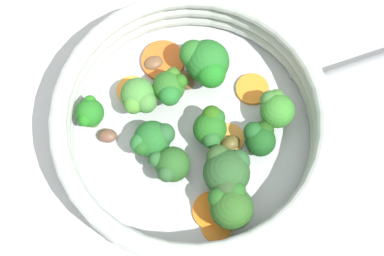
{
  "coord_description": "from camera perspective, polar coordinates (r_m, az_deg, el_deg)",
  "views": [
    {
      "loc": [
        0.15,
        -0.16,
        0.66
      ],
      "look_at": [
        0.0,
        0.0,
        0.03
      ],
      "focal_mm": 60.0,
      "sensor_mm": 36.0,
      "label": 1
    }
  ],
  "objects": [
    {
      "name": "broccoli_floret_0",
      "position": [
        0.65,
        -1.87,
        -3.31
      ],
      "size": [
        0.04,
        0.04,
        0.04
      ],
      "color": "#7A9756",
      "rests_on": "skillet"
    },
    {
      "name": "skillet_rim_wall",
      "position": [
        0.66,
        0.0,
        0.36
      ],
      "size": [
        0.29,
        0.29,
        0.06
      ],
      "color": "#B2BAB1",
      "rests_on": "skillet"
    },
    {
      "name": "carrot_slice_2",
      "position": [
        0.68,
        3.34,
        -0.9
      ],
      "size": [
        0.04,
        0.04,
        0.0
      ],
      "primitive_type": "cylinder",
      "rotation": [
        0.0,
        0.0,
        2.76
      ],
      "color": "#F99638",
      "rests_on": "skillet"
    },
    {
      "name": "mushroom_piece_0",
      "position": [
        0.7,
        -0.47,
        4.27
      ],
      "size": [
        0.03,
        0.03,
        0.01
      ],
      "primitive_type": "ellipsoid",
      "rotation": [
        0.0,
        0.0,
        2.58
      ],
      "color": "brown",
      "rests_on": "skillet"
    },
    {
      "name": "broccoli_floret_7",
      "position": [
        0.64,
        3.14,
        -3.98
      ],
      "size": [
        0.05,
        0.05,
        0.06
      ],
      "color": "#7F9F4D",
      "rests_on": "skillet"
    },
    {
      "name": "carrot_slice_5",
      "position": [
        0.7,
        5.38,
        3.46
      ],
      "size": [
        0.05,
        0.05,
        0.0
      ],
      "primitive_type": "cylinder",
      "rotation": [
        0.0,
        0.0,
        5.15
      ],
      "color": "orange",
      "rests_on": "skillet"
    },
    {
      "name": "ground_plane",
      "position": [
        0.7,
        0.0,
        -0.73
      ],
      "size": [
        4.0,
        4.0,
        0.0
      ],
      "primitive_type": "plane",
      "color": "#B9BBB9"
    },
    {
      "name": "carrot_slice_0",
      "position": [
        0.66,
        1.79,
        -7.36
      ],
      "size": [
        0.06,
        0.06,
        0.0
      ],
      "primitive_type": "cylinder",
      "rotation": [
        0.0,
        0.0,
        5.48
      ],
      "color": "orange",
      "rests_on": "skillet"
    },
    {
      "name": "mushroom_piece_2",
      "position": [
        0.68,
        -7.53,
        -0.68
      ],
      "size": [
        0.03,
        0.02,
        0.01
      ],
      "primitive_type": "ellipsoid",
      "rotation": [
        0.0,
        0.0,
        0.71
      ],
      "color": "brown",
      "rests_on": "skillet"
    },
    {
      "name": "broccoli_floret_8",
      "position": [
        0.67,
        7.49,
        1.74
      ],
      "size": [
        0.04,
        0.04,
        0.05
      ],
      "color": "#83A56A",
      "rests_on": "skillet"
    },
    {
      "name": "skillet_rivet_left",
      "position": [
        0.7,
        10.45,
        1.25
      ],
      "size": [
        0.01,
        0.01,
        0.01
      ],
      "primitive_type": "sphere",
      "color": "#B0B2B8",
      "rests_on": "skillet"
    },
    {
      "name": "broccoli_floret_1",
      "position": [
        0.63,
        3.46,
        -6.91
      ],
      "size": [
        0.05,
        0.05,
        0.05
      ],
      "color": "#609353",
      "rests_on": "skillet"
    },
    {
      "name": "broccoli_floret_4",
      "position": [
        0.67,
        -4.74,
        2.73
      ],
      "size": [
        0.04,
        0.04,
        0.04
      ],
      "color": "#89AB6B",
      "rests_on": "skillet"
    },
    {
      "name": "skillet",
      "position": [
        0.69,
        0.0,
        -0.56
      ],
      "size": [
        0.27,
        0.27,
        0.01
      ],
      "primitive_type": "cylinder",
      "color": "#B2B5B7",
      "rests_on": "ground_plane"
    },
    {
      "name": "broccoli_floret_9",
      "position": [
        0.67,
        -9.09,
        1.31
      ],
      "size": [
        0.03,
        0.03,
        0.04
      ],
      "color": "#6E9455",
      "rests_on": "skillet"
    },
    {
      "name": "carrot_slice_1",
      "position": [
        0.71,
        -2.59,
        5.99
      ],
      "size": [
        0.07,
        0.07,
        0.01
      ],
      "primitive_type": "cylinder",
      "rotation": [
        0.0,
        0.0,
        5.47
      ],
      "color": "#D85B1E",
      "rests_on": "skillet"
    },
    {
      "name": "broccoli_floret_6",
      "position": [
        0.65,
        -3.61,
        -1.04
      ],
      "size": [
        0.04,
        0.05,
        0.04
      ],
      "color": "#609648",
      "rests_on": "skillet"
    },
    {
      "name": "broccoli_floret_5",
      "position": [
        0.67,
        -1.98,
        3.62
      ],
      "size": [
        0.04,
        0.04,
        0.05
      ],
      "color": "#6F9553",
      "rests_on": "skillet"
    },
    {
      "name": "mushroom_piece_3",
      "position": [
        0.67,
        3.41,
        -1.38
      ],
      "size": [
        0.02,
        0.03,
        0.01
      ],
      "primitive_type": "ellipsoid",
      "rotation": [
        0.0,
        0.0,
        1.23
      ],
      "color": "brown",
      "rests_on": "skillet"
    },
    {
      "name": "broccoli_floret_3",
      "position": [
        0.66,
        6.0,
        -0.87
      ],
      "size": [
        0.04,
        0.04,
        0.04
      ],
      "color": "#5D8C53",
      "rests_on": "skillet"
    },
    {
      "name": "broccoli_floret_2",
      "position": [
        0.67,
        1.23,
        5.83
      ],
      "size": [
        0.06,
        0.05,
        0.06
      ],
      "color": "#6A9153",
      "rests_on": "skillet"
    },
    {
      "name": "carrot_slice_3",
      "position": [
        0.66,
        2.19,
        -8.8
      ],
      "size": [
        0.04,
        0.04,
        0.0
      ],
      "primitive_type": "cylinder",
      "rotation": [
        0.0,
        0.0,
        5.68
      ],
      "color": "orange",
      "rests_on": "skillet"
    },
    {
      "name": "skillet_rivet_right",
      "position": [
        0.71,
        8.99,
        4.64
      ],
      "size": [
        0.01,
        0.01,
        0.01
      ],
      "primitive_type": "sphere",
      "color": "#B1B5B5",
      "rests_on": "skillet"
    },
    {
      "name": "carrot_slice_4",
      "position": [
        0.7,
        -2.08,
        4.55
      ],
      "size": [
        0.04,
        0.04,
        0.0
      ],
      "primitive_type": "cylinder",
      "rotation": [
        0.0,
        0.0,
        0.48
      ],
      "color": "orange",
      "rests_on": "skillet"
    },
    {
      "name": "carrot_slice_6",
      "position": [
        0.7,
        -5.34,
        3.34
      ],
      "size": [
        0.05,
        0.05,
        0.0
      ],
      "primitive_type": "cylinder",
      "rotation": [
        0.0,
        0.0,
        3.65
      ],
      "color": "orange",
      "rests_on": "skillet"
    },
    {
      "name": "broccoli_floret_10",
      "position": [
        0.66,
        1.7,
        0.07
      ],
      "size": [
        0.04,
        0.04,
        0.04
      ],
      "color": "#81A66D",
      "rests_on": "skillet"
    },
    {
      "name": "mushroom_piece_1",
      "position": [
        0.71,
        -3.45,
        5.78
      ],
      "size": [
        0.02,
        0.03,
        0.01
      ],
      "primitive_type": "ellipsoid",
      "rotation": [
        0.0,
        0.0,
        4.26
      ],
      "color": "brown",
      "rests_on": "skillet"
    }
  ]
}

